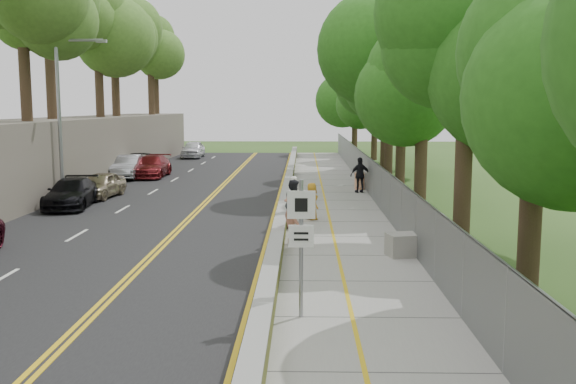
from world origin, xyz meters
name	(u,v)px	position (x,y,z in m)	size (l,w,h in m)	color
ground	(263,282)	(0.00, 0.00, 0.00)	(140.00, 140.00, 0.00)	#33511E
road	(175,200)	(-5.40, 15.00, 0.02)	(11.20, 66.00, 0.04)	black
sidewalk	(332,201)	(2.55, 15.00, 0.03)	(4.20, 66.00, 0.05)	gray
jersey_barrier	(286,195)	(0.25, 15.00, 0.30)	(0.42, 66.00, 0.60)	#CBD636
rock_embankment	(14,161)	(-13.50, 15.00, 2.00)	(5.00, 66.00, 4.00)	#595147
chainlink_fence	(374,182)	(4.65, 15.00, 1.00)	(0.04, 66.00, 2.00)	slate
trees_fenceside	(425,59)	(7.00, 15.00, 7.00)	(7.00, 66.00, 14.00)	#2F741D
streetlight	(64,108)	(-10.46, 14.00, 4.64)	(2.52, 0.22, 8.00)	gray
signpost	(301,233)	(1.05, -3.02, 1.96)	(0.62, 0.09, 3.10)	gray
construction_barrel	(360,181)	(4.30, 19.35, 0.52)	(0.58, 0.58, 0.95)	#D04F07
concrete_block	(405,245)	(4.30, 3.00, 0.41)	(1.07, 0.80, 0.71)	gray
car_3	(71,193)	(-9.73, 12.49, 0.71)	(1.88, 4.62, 1.34)	black
car_4	(101,185)	(-9.36, 15.71, 0.70)	(1.56, 3.88, 1.32)	gray
car_5	(127,167)	(-10.42, 24.62, 0.80)	(1.61, 4.61, 1.52)	#A2A5A9
car_6	(139,164)	(-10.27, 27.13, 0.77)	(2.43, 5.27, 1.46)	black
car_7	(152,166)	(-9.00, 25.38, 0.76)	(2.01, 4.93, 1.43)	maroon
car_8	(193,149)	(-9.00, 41.59, 0.80)	(1.80, 4.49, 1.53)	white
painter_0	(312,201)	(1.45, 9.46, 0.82)	(0.75, 0.49, 1.54)	orange
painter_1	(295,196)	(0.75, 10.56, 0.89)	(0.62, 0.40, 1.69)	white
painter_2	(294,204)	(0.75, 7.68, 0.99)	(0.91, 0.71, 1.88)	black
painter_3	(293,219)	(0.75, 4.62, 0.92)	(1.13, 0.65, 1.74)	#9B5E47
person_far	(360,175)	(4.20, 17.90, 1.01)	(1.13, 0.47, 1.93)	black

